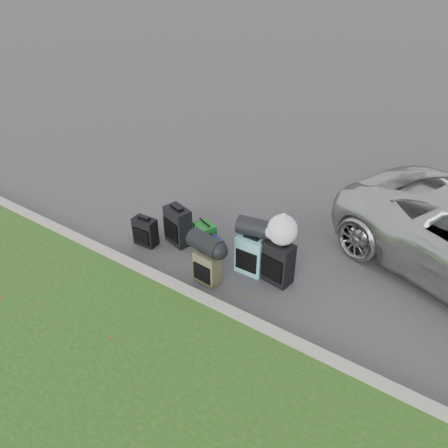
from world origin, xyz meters
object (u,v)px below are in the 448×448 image
Objects in this scene: suitcase_olive at (207,268)px; suitcase_large_black_right at (278,262)px; suitcase_large_black_left at (178,226)px; tote_navy at (214,247)px; tote_green at (205,234)px; suitcase_teal at (251,255)px; suitcase_small_black at (145,231)px.

suitcase_large_black_right is at bearing 39.31° from suitcase_olive.
suitcase_large_black_right is (1.85, 0.04, 0.01)m from suitcase_large_black_left.
suitcase_large_black_right is 2.34× the size of tote_navy.
suitcase_olive is 0.99m from tote_green.
suitcase_large_black_left reaches higher than suitcase_olive.
tote_green is (-1.02, 0.21, -0.12)m from suitcase_teal.
tote_green reaches higher than tote_navy.
suitcase_large_black_right reaches higher than suitcase_teal.
suitcase_teal is (1.83, 0.36, 0.06)m from suitcase_small_black.
suitcase_large_black_left is 1.28× the size of suitcase_olive.
suitcase_olive is 0.69m from suitcase_teal.
suitcase_small_black is 1.28× the size of tote_green.
tote_navy is (-0.72, 0.05, -0.16)m from suitcase_teal.
tote_green is 0.34m from tote_navy.
tote_navy is at bearing 174.80° from suitcase_teal.
suitcase_large_black_left reaches higher than suitcase_teal.
suitcase_large_black_right is at bearing 3.10° from suitcase_teal.
tote_navy is at bearing -5.52° from tote_green.
suitcase_large_black_left is at bearing 154.97° from suitcase_olive.
suitcase_large_black_right reaches higher than suitcase_olive.
suitcase_large_black_left reaches higher than suitcase_small_black.
suitcase_small_black is 1.19m from tote_navy.
tote_navy is (-0.32, 0.62, -0.11)m from suitcase_olive.
suitcase_teal reaches higher than tote_green.
suitcase_teal is (0.40, 0.57, 0.05)m from suitcase_olive.
suitcase_teal reaches higher than tote_navy.
suitcase_olive is at bearing -29.47° from tote_green.
suitcase_large_black_left is 2.27× the size of tote_navy.
tote_green is at bearing 167.40° from suitcase_teal.
tote_green is (0.81, 0.56, -0.05)m from suitcase_small_black.
suitcase_teal is 2.15× the size of tote_navy.
suitcase_large_black_right is at bearing 20.36° from tote_navy.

